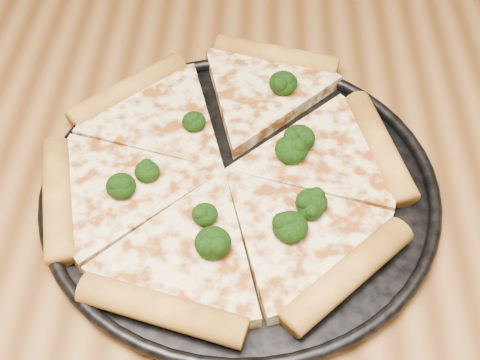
{
  "coord_description": "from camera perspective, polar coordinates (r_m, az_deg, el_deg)",
  "views": [
    {
      "loc": [
        0.03,
        -0.34,
        1.18
      ],
      "look_at": [
        0.02,
        0.02,
        0.77
      ],
      "focal_mm": 48.14,
      "sensor_mm": 36.0,
      "label": 1
    }
  ],
  "objects": [
    {
      "name": "pizza_pan",
      "position": [
        0.56,
        0.0,
        -0.56
      ],
      "size": [
        0.34,
        0.34,
        0.02
      ],
      "color": "black",
      "rests_on": "dining_table"
    },
    {
      "name": "dining_table",
      "position": [
        0.63,
        -1.78,
        -7.94
      ],
      "size": [
        1.2,
        0.9,
        0.75
      ],
      "color": "brown",
      "rests_on": "ground"
    },
    {
      "name": "pizza",
      "position": [
        0.56,
        -1.26,
        1.09
      ],
      "size": [
        0.33,
        0.36,
        0.02
      ],
      "rotation": [
        0.0,
        0.0,
        -0.27
      ],
      "color": "beige",
      "rests_on": "pizza_pan"
    },
    {
      "name": "broccoli_florets",
      "position": [
        0.54,
        1.25,
        0.69
      ],
      "size": [
        0.18,
        0.22,
        0.02
      ],
      "color": "black",
      "rests_on": "pizza"
    }
  ]
}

